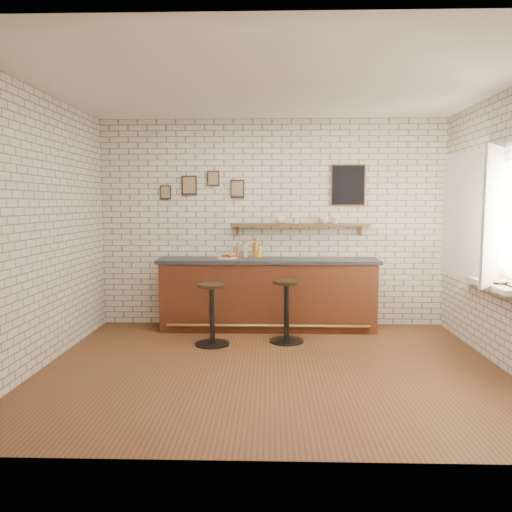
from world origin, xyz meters
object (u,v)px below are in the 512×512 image
(shelf_cup_a, at_px, (281,220))
(book_upper, at_px, (491,280))
(shelf_cup_b, at_px, (296,220))
(shelf_cup_d, at_px, (336,220))
(bar_stool_left, at_px, (212,312))
(bitters_bottle_amber, at_px, (255,250))
(shelf_cup_c, at_px, (325,220))
(ciabatta_sandwich, at_px, (228,255))
(bar_stool_right, at_px, (287,309))
(condiment_bottle_yellow, at_px, (260,252))
(bitters_bottle_white, at_px, (245,251))
(book_lower, at_px, (492,282))
(sandwich_plate, at_px, (228,258))
(bar_counter, at_px, (268,294))
(bitters_bottle_brown, at_px, (238,252))

(shelf_cup_a, bearing_deg, book_upper, -70.81)
(shelf_cup_a, xyz_separation_m, shelf_cup_b, (0.22, 0.00, -0.01))
(shelf_cup_b, xyz_separation_m, shelf_cup_d, (0.58, 0.00, 0.00))
(bar_stool_left, distance_m, shelf_cup_a, 1.77)
(shelf_cup_a, bearing_deg, bitters_bottle_amber, 148.05)
(bar_stool_left, distance_m, shelf_cup_c, 2.16)
(book_upper, bearing_deg, shelf_cup_d, 168.26)
(ciabatta_sandwich, xyz_separation_m, shelf_cup_b, (0.96, 0.18, 0.49))
(bar_stool_right, height_order, shelf_cup_a, shelf_cup_a)
(shelf_cup_a, bearing_deg, ciabatta_sandwich, 160.63)
(condiment_bottle_yellow, distance_m, bar_stool_right, 1.15)
(bitters_bottle_white, xyz_separation_m, book_lower, (2.76, -1.79, -0.16))
(shelf_cup_a, xyz_separation_m, book_lower, (2.25, -1.80, -0.61))
(bitters_bottle_white, height_order, book_lower, bitters_bottle_white)
(shelf_cup_d, bearing_deg, sandwich_plate, 179.47)
(book_lower, bearing_deg, condiment_bottle_yellow, 127.08)
(bitters_bottle_amber, relative_size, shelf_cup_d, 2.64)
(bar_counter, relative_size, bitters_bottle_amber, 11.32)
(bitters_bottle_amber, bearing_deg, bitters_bottle_brown, 180.00)
(shelf_cup_c, bearing_deg, bitters_bottle_amber, 107.93)
(shelf_cup_d, bearing_deg, bitters_bottle_white, 173.17)
(bitters_bottle_white, distance_m, bar_stool_right, 1.24)
(bitters_bottle_brown, relative_size, bitters_bottle_amber, 0.73)
(bitters_bottle_brown, distance_m, bar_stool_left, 1.26)
(shelf_cup_d, xyz_separation_m, book_upper, (1.46, -1.76, -0.59))
(bar_counter, relative_size, book_lower, 15.10)
(ciabatta_sandwich, bearing_deg, condiment_bottle_yellow, 21.17)
(book_lower, bearing_deg, bar_counter, 128.85)
(bar_counter, distance_m, sandwich_plate, 0.77)
(sandwich_plate, xyz_separation_m, bar_stool_right, (0.82, -0.70, -0.59))
(bar_counter, bearing_deg, bar_stool_left, -130.12)
(shelf_cup_d, bearing_deg, book_upper, -57.47)
(sandwich_plate, xyz_separation_m, bitters_bottle_brown, (0.13, 0.17, 0.08))
(shelf_cup_a, distance_m, shelf_cup_d, 0.79)
(bar_counter, height_order, book_upper, bar_counter)
(sandwich_plate, xyz_separation_m, book_upper, (3.00, -1.59, -0.06))
(bitters_bottle_amber, height_order, shelf_cup_d, shelf_cup_d)
(shelf_cup_d, bearing_deg, condiment_bottle_yellow, 173.21)
(shelf_cup_b, distance_m, book_lower, 2.78)
(bitters_bottle_amber, bearing_deg, ciabatta_sandwich, -155.41)
(shelf_cup_d, relative_size, book_upper, 0.45)
(bar_counter, xyz_separation_m, shelf_cup_d, (0.97, 0.20, 1.04))
(bitters_bottle_white, xyz_separation_m, shelf_cup_b, (0.73, 0.00, 0.44))
(condiment_bottle_yellow, height_order, shelf_cup_d, shelf_cup_d)
(shelf_cup_a, xyz_separation_m, shelf_cup_d, (0.79, 0.00, -0.00))
(condiment_bottle_yellow, height_order, bar_stool_left, condiment_bottle_yellow)
(bar_stool_left, bearing_deg, bitters_bottle_amber, 63.55)
(ciabatta_sandwich, distance_m, bitters_bottle_amber, 0.42)
(bitters_bottle_amber, bearing_deg, shelf_cup_a, 0.77)
(shelf_cup_d, bearing_deg, shelf_cup_a, 172.95)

